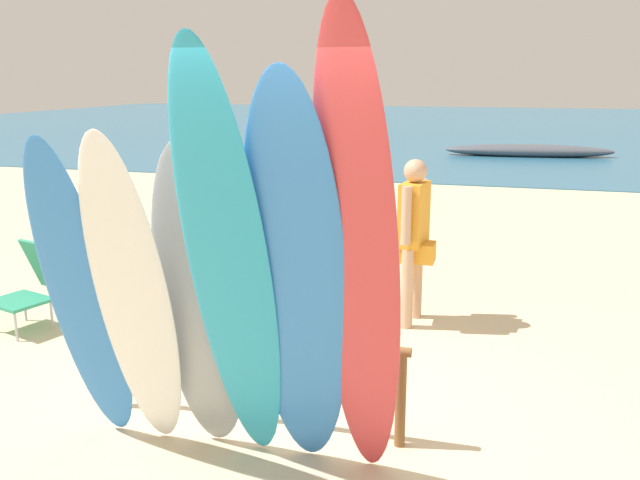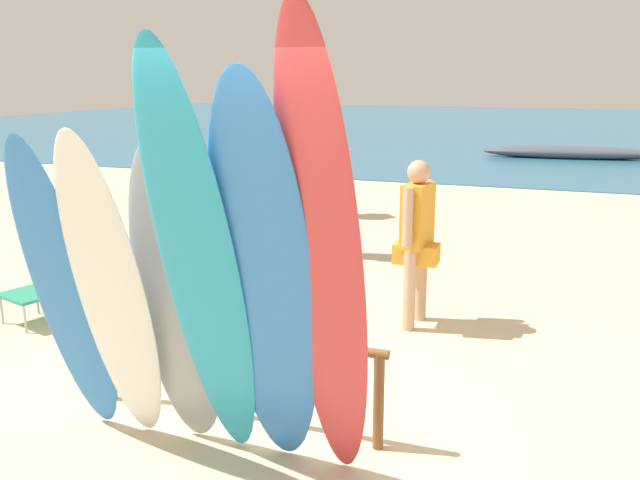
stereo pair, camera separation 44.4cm
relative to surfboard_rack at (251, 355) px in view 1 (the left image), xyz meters
The scene contains 15 objects.
ground 14.01m from the surfboard_rack, 90.00° to the left, with size 60.00×60.00×0.00m, color beige.
ocean_water 31.27m from the surfboard_rack, 90.00° to the left, with size 60.00×40.00×0.02m, color teal.
surfboard_rack is the anchor object (origin of this frame).
surfboard_blue_0 1.17m from the surfboard_rack, 144.92° to the right, with size 0.47×0.06×2.14m, color #337AD1.
surfboard_white_1 0.96m from the surfboard_rack, 128.85° to the right, with size 0.48×0.08×2.18m, color white.
surfboard_grey_2 0.69m from the surfboard_rack, 107.65° to the right, with size 0.57×0.06×2.08m, color #999EA3.
surfboard_teal_3 1.03m from the surfboard_rack, 77.29° to the right, with size 0.50×0.07×2.69m, color #289EC6.
surfboard_blue_4 1.06m from the surfboard_rack, 48.62° to the right, with size 0.58×0.07×2.52m, color #337AD1.
surfboard_red_5 1.36m from the surfboard_rack, 34.64° to the right, with size 0.46×0.07×2.82m, color #D13D42.
beachgoer_midbeach 7.37m from the surfboard_rack, 103.21° to the left, with size 0.39×0.57×1.49m.
beachgoer_strolling 2.50m from the surfboard_rack, 71.81° to the left, with size 0.42×0.61×1.61m.
beachgoer_near_rack 2.44m from the surfboard_rack, 119.30° to the left, with size 0.45×0.63×1.72m.
beachgoer_by_water 4.66m from the surfboard_rack, 100.61° to the left, with size 0.60×0.36×1.68m.
beach_chair_red 3.01m from the surfboard_rack, 155.04° to the left, with size 0.68×0.79×0.82m.
distant_boat 17.64m from the surfboard_rack, 83.02° to the left, with size 5.01×1.43×0.40m.
Camera 1 is at (1.62, -4.05, 2.37)m, focal length 38.34 mm.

